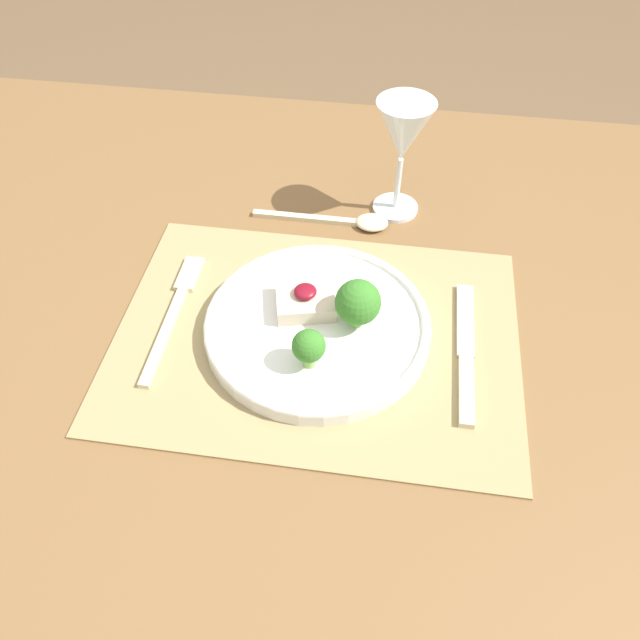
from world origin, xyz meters
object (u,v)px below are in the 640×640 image
knife (466,359)px  dinner_plate (322,323)px  fork (176,307)px  wine_glass_near (403,136)px  spoon (350,221)px

knife → dinner_plate: bearing=172.2°
fork → knife: (0.34, -0.03, 0.00)m
wine_glass_near → spoon: bearing=-145.0°
knife → spoon: size_ratio=1.09×
knife → spoon: (-0.15, 0.22, -0.00)m
knife → fork: bearing=173.9°
spoon → wine_glass_near: wine_glass_near is taller
fork → spoon: bearing=43.8°
dinner_plate → wine_glass_near: size_ratio=1.59×
fork → spoon: size_ratio=1.09×
fork → wine_glass_near: 0.36m
dinner_plate → fork: 0.18m
knife → wine_glass_near: size_ratio=1.25×
dinner_plate → knife: (0.16, -0.02, -0.01)m
wine_glass_near → fork: bearing=-136.6°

